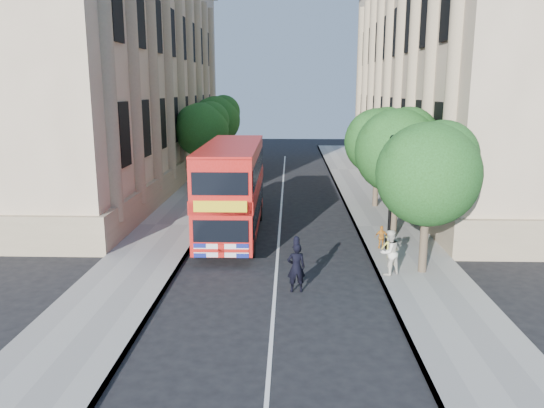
# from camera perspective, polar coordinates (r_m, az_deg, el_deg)

# --- Properties ---
(ground) EXTENTS (120.00, 120.00, 0.00)m
(ground) POSITION_cam_1_polar(r_m,az_deg,el_deg) (18.67, 0.23, -10.50)
(ground) COLOR black
(ground) RESTS_ON ground
(pavement_right) EXTENTS (3.50, 80.00, 0.12)m
(pavement_right) POSITION_cam_1_polar(r_m,az_deg,el_deg) (28.62, 12.43, -2.48)
(pavement_right) COLOR gray
(pavement_right) RESTS_ON ground
(pavement_left) EXTENTS (3.50, 80.00, 0.12)m
(pavement_left) POSITION_cam_1_polar(r_m,az_deg,el_deg) (28.82, -10.68, -2.30)
(pavement_left) COLOR gray
(pavement_left) RESTS_ON ground
(building_right) EXTENTS (12.00, 38.00, 18.00)m
(building_right) POSITION_cam_1_polar(r_m,az_deg,el_deg) (43.32, 20.42, 13.94)
(building_right) COLOR tan
(building_right) RESTS_ON ground
(building_left) EXTENTS (12.00, 38.00, 18.00)m
(building_left) POSITION_cam_1_polar(r_m,az_deg,el_deg) (43.64, -17.77, 14.11)
(building_left) COLOR tan
(building_left) RESTS_ON ground
(tree_right_near) EXTENTS (4.00, 4.00, 6.08)m
(tree_right_near) POSITION_cam_1_polar(r_m,az_deg,el_deg) (21.14, 16.56, 3.68)
(tree_right_near) COLOR #473828
(tree_right_near) RESTS_ON ground
(tree_right_mid) EXTENTS (4.20, 4.20, 6.37)m
(tree_right_mid) POSITION_cam_1_polar(r_m,az_deg,el_deg) (26.92, 13.43, 6.05)
(tree_right_mid) COLOR #473828
(tree_right_mid) RESTS_ON ground
(tree_right_far) EXTENTS (4.00, 4.00, 6.15)m
(tree_right_far) POSITION_cam_1_polar(r_m,az_deg,el_deg) (32.80, 11.36, 7.00)
(tree_right_far) COLOR #473828
(tree_right_far) RESTS_ON ground
(tree_left_far) EXTENTS (4.00, 4.00, 6.30)m
(tree_left_far) POSITION_cam_1_polar(r_m,az_deg,el_deg) (39.86, -7.49, 8.24)
(tree_left_far) COLOR #473828
(tree_left_far) RESTS_ON ground
(tree_left_back) EXTENTS (4.20, 4.20, 6.65)m
(tree_left_back) POSITION_cam_1_polar(r_m,az_deg,el_deg) (47.74, -5.94, 9.26)
(tree_left_back) COLOR #473828
(tree_left_back) RESTS_ON ground
(lamp_post) EXTENTS (0.32, 0.32, 5.16)m
(lamp_post) POSITION_cam_1_polar(r_m,az_deg,el_deg) (24.10, 12.63, 0.71)
(lamp_post) COLOR black
(lamp_post) RESTS_ON pavement_right
(double_decker_bus) EXTENTS (2.70, 9.81, 4.52)m
(double_decker_bus) POSITION_cam_1_polar(r_m,az_deg,el_deg) (26.08, -4.30, 1.83)
(double_decker_bus) COLOR #B9120C
(double_decker_bus) RESTS_ON ground
(box_van) EXTENTS (1.99, 4.56, 2.57)m
(box_van) POSITION_cam_1_polar(r_m,az_deg,el_deg) (32.08, -3.32, 1.59)
(box_van) COLOR black
(box_van) RESTS_ON ground
(police_constable) EXTENTS (0.72, 0.52, 1.83)m
(police_constable) POSITION_cam_1_polar(r_m,az_deg,el_deg) (19.27, 2.62, -6.85)
(police_constable) COLOR black
(police_constable) RESTS_ON ground
(woman_pedestrian) EXTENTS (1.10, 1.05, 1.79)m
(woman_pedestrian) POSITION_cam_1_polar(r_m,az_deg,el_deg) (21.15, 12.50, -5.09)
(woman_pedestrian) COLOR white
(woman_pedestrian) RESTS_ON pavement_right
(child_a) EXTENTS (0.62, 0.27, 1.06)m
(child_a) POSITION_cam_1_polar(r_m,az_deg,el_deg) (24.53, 11.70, -3.51)
(child_a) COLOR orange
(child_a) RESTS_ON pavement_right
(child_b) EXTENTS (0.75, 0.55, 1.05)m
(child_b) POSITION_cam_1_polar(r_m,az_deg,el_deg) (23.29, 12.53, -4.43)
(child_b) COLOR #DAD14A
(child_b) RESTS_ON pavement_right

